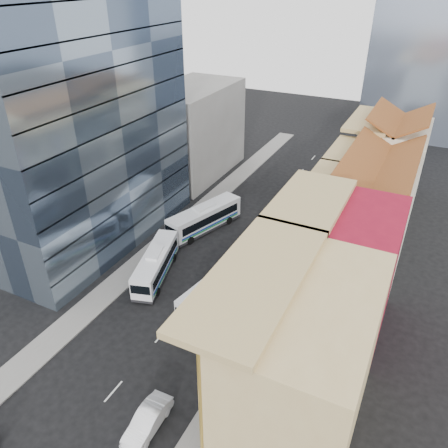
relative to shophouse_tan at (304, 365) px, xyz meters
The scene contains 14 objects.
ground 16.03m from the shophouse_tan, 160.35° to the right, with size 200.00×200.00×0.00m, color black.
sidewalk_right 18.82m from the shophouse_tan, 107.93° to the left, with size 3.00×90.00×0.15m, color slate.
sidewalk_left 28.82m from the shophouse_tan, 142.93° to the left, with size 3.00×90.00×0.15m, color slate.
shophouse_tan is the anchor object (origin of this frame).
shophouse_red 12.00m from the shophouse_tan, 90.00° to the left, with size 8.00×10.00×12.00m, color maroon.
shophouse_cream_near 21.52m from the shophouse_tan, 90.00° to the left, with size 8.00×9.00×10.00m, color white.
shophouse_cream_mid 30.52m from the shophouse_tan, 90.00° to the left, with size 8.00×9.00×10.00m, color white.
shophouse_cream_far 41.00m from the shophouse_tan, 90.00° to the left, with size 8.00×12.00×11.00m, color white.
office_tower 35.19m from the shophouse_tan, 155.70° to the left, with size 12.00×26.00×30.00m, color #3B495D.
office_block_far 47.64m from the shophouse_tan, 129.04° to the left, with size 10.00×18.00×14.00m, color gray.
bus_left_near 22.52m from the shophouse_tan, 151.98° to the left, with size 2.35×10.02×3.21m, color white, non-canonical shape.
bus_left_far 29.23m from the shophouse_tan, 132.38° to the left, with size 2.58×11.00×3.53m, color silver, non-canonical shape.
bus_right 15.09m from the shophouse_tan, 137.87° to the left, with size 2.81×12.00×3.85m, color silver, non-canonical shape.
sedan_right 12.21m from the shophouse_tan, 150.79° to the right, with size 1.67×4.77×1.58m, color white.
Camera 1 is at (18.35, -15.99, 29.24)m, focal length 35.00 mm.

